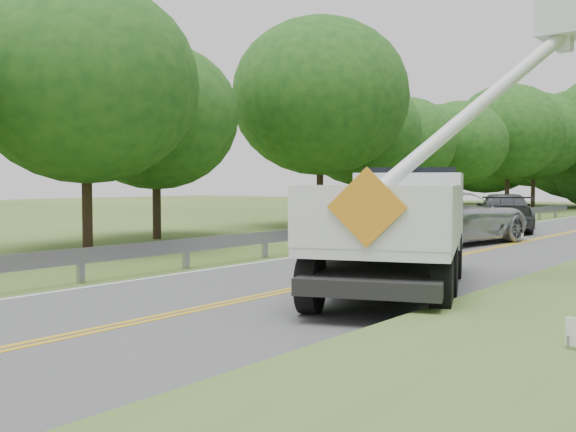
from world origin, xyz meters
The scene contains 7 objects.
road centered at (0.00, 14.00, 0.01)m, with size 7.20×96.00×0.03m.
guardrail centered at (-4.02, 14.91, 0.55)m, with size 0.18×48.00×0.77m.
treeline_left centered at (-10.19, 27.12, 5.41)m, with size 9.53×55.64×9.82m.
bucket_truck centered at (1.49, 8.34, 1.58)m, with size 5.54×7.50×6.96m.
suv_silver centered at (-1.79, 17.36, 0.94)m, with size 3.05×6.60×1.84m, color #B1B4B8.
suv_darkgrey centered at (-2.47, 24.11, 0.84)m, with size 2.30×5.66×1.64m, color #3E4046.
stop_sign_permanent centered at (-4.25, 17.84, 1.67)m, with size 0.53×0.16×2.52m.
Camera 1 is at (8.01, -3.87, 2.17)m, focal length 40.30 mm.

